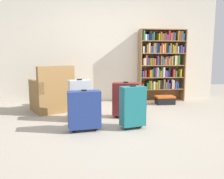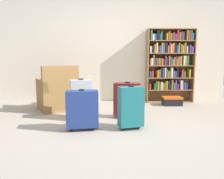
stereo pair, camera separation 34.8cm
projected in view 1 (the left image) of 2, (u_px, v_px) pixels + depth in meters
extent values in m
plane|color=#9E9384|center=(121.00, 129.00, 3.49)|extent=(9.49, 9.49, 0.00)
cube|color=beige|center=(105.00, 46.00, 5.48)|extent=(5.42, 0.10, 2.60)
cube|color=olive|center=(140.00, 66.00, 5.43)|extent=(0.02, 0.29, 1.69)
cube|color=olive|center=(183.00, 66.00, 5.57)|extent=(0.02, 0.29, 1.69)
cube|color=olive|center=(160.00, 65.00, 5.64)|extent=(1.09, 0.02, 1.69)
cube|color=olive|center=(161.00, 100.00, 5.63)|extent=(1.05, 0.27, 0.02)
cube|color=olive|center=(161.00, 89.00, 5.59)|extent=(1.05, 0.27, 0.02)
cube|color=olive|center=(161.00, 77.00, 5.54)|extent=(1.05, 0.27, 0.02)
cube|color=olive|center=(162.00, 65.00, 5.50)|extent=(1.05, 0.27, 0.02)
cube|color=olive|center=(162.00, 53.00, 5.46)|extent=(1.05, 0.27, 0.02)
cube|color=olive|center=(162.00, 41.00, 5.42)|extent=(1.05, 0.27, 0.02)
cube|color=olive|center=(163.00, 30.00, 5.38)|extent=(1.05, 0.27, 0.02)
cube|color=#B22D2D|center=(142.00, 86.00, 5.47)|extent=(0.04, 0.19, 0.14)
cube|color=#2D7238|center=(147.00, 86.00, 5.50)|extent=(0.03, 0.22, 0.15)
cube|color=#2D7238|center=(148.00, 85.00, 5.49)|extent=(0.03, 0.20, 0.20)
cube|color=orange|center=(150.00, 85.00, 5.49)|extent=(0.03, 0.19, 0.19)
cube|color=#2D7238|center=(151.00, 86.00, 5.53)|extent=(0.03, 0.25, 0.15)
cube|color=silver|center=(153.00, 85.00, 5.52)|extent=(0.03, 0.21, 0.18)
cube|color=gold|center=(155.00, 85.00, 5.53)|extent=(0.02, 0.23, 0.16)
cube|color=orange|center=(156.00, 85.00, 5.53)|extent=(0.02, 0.23, 0.16)
cube|color=#2D7238|center=(157.00, 84.00, 5.52)|extent=(0.03, 0.20, 0.21)
cube|color=gold|center=(158.00, 84.00, 5.52)|extent=(0.02, 0.19, 0.20)
cube|color=black|center=(160.00, 84.00, 5.54)|extent=(0.04, 0.23, 0.21)
cube|color=black|center=(162.00, 86.00, 5.52)|extent=(0.02, 0.17, 0.15)
cube|color=brown|center=(163.00, 84.00, 5.56)|extent=(0.04, 0.24, 0.23)
cube|color=#2D7238|center=(165.00, 85.00, 5.53)|extent=(0.04, 0.17, 0.16)
cube|color=#66337F|center=(167.00, 84.00, 5.54)|extent=(0.03, 0.18, 0.22)
cube|color=#66337F|center=(168.00, 86.00, 5.55)|extent=(0.03, 0.18, 0.14)
cube|color=black|center=(170.00, 85.00, 5.56)|extent=(0.02, 0.20, 0.16)
cube|color=silver|center=(171.00, 84.00, 5.55)|extent=(0.03, 0.18, 0.22)
cube|color=silver|center=(172.00, 84.00, 5.59)|extent=(0.02, 0.23, 0.20)
cube|color=#B22D2D|center=(174.00, 86.00, 5.57)|extent=(0.02, 0.18, 0.14)
cube|color=#264C99|center=(175.00, 85.00, 5.59)|extent=(0.04, 0.22, 0.17)
cube|color=#264C99|center=(177.00, 85.00, 5.60)|extent=(0.02, 0.22, 0.14)
cube|color=#264C99|center=(142.00, 74.00, 5.46)|extent=(0.04, 0.25, 0.14)
cube|color=#B22D2D|center=(144.00, 74.00, 5.46)|extent=(0.04, 0.24, 0.16)
cube|color=orange|center=(150.00, 73.00, 5.47)|extent=(0.04, 0.23, 0.17)
cube|color=#2D7238|center=(151.00, 73.00, 5.45)|extent=(0.03, 0.19, 0.19)
cube|color=black|center=(153.00, 72.00, 5.44)|extent=(0.04, 0.16, 0.22)
cube|color=#66337F|center=(155.00, 72.00, 5.47)|extent=(0.04, 0.20, 0.22)
cube|color=silver|center=(157.00, 72.00, 5.46)|extent=(0.02, 0.18, 0.23)
cube|color=#2D7238|center=(158.00, 73.00, 5.49)|extent=(0.03, 0.23, 0.19)
cube|color=orange|center=(160.00, 74.00, 5.50)|extent=(0.03, 0.22, 0.15)
cube|color=#2D7238|center=(161.00, 73.00, 5.50)|extent=(0.02, 0.21, 0.19)
cube|color=silver|center=(163.00, 72.00, 5.49)|extent=(0.04, 0.20, 0.23)
cube|color=#66337F|center=(165.00, 73.00, 5.52)|extent=(0.04, 0.24, 0.16)
cube|color=#264C99|center=(166.00, 74.00, 5.51)|extent=(0.03, 0.20, 0.14)
cube|color=black|center=(168.00, 73.00, 5.51)|extent=(0.04, 0.19, 0.20)
cube|color=#B22D2D|center=(173.00, 73.00, 5.52)|extent=(0.04, 0.19, 0.18)
cube|color=#2D7238|center=(175.00, 74.00, 5.54)|extent=(0.04, 0.21, 0.14)
cube|color=gold|center=(179.00, 73.00, 5.55)|extent=(0.03, 0.21, 0.19)
cube|color=brown|center=(142.00, 62.00, 5.40)|extent=(0.03, 0.23, 0.15)
cube|color=silver|center=(144.00, 62.00, 5.39)|extent=(0.04, 0.19, 0.16)
cube|color=brown|center=(145.00, 60.00, 5.41)|extent=(0.03, 0.22, 0.23)
cube|color=#66337F|center=(147.00, 61.00, 5.41)|extent=(0.02, 0.22, 0.17)
cube|color=#2D7238|center=(149.00, 62.00, 5.41)|extent=(0.03, 0.20, 0.17)
cube|color=orange|center=(151.00, 62.00, 5.40)|extent=(0.02, 0.18, 0.16)
cube|color=brown|center=(152.00, 62.00, 5.42)|extent=(0.03, 0.19, 0.16)
cube|color=orange|center=(154.00, 62.00, 5.41)|extent=(0.03, 0.17, 0.15)
cube|color=black|center=(155.00, 62.00, 5.45)|extent=(0.03, 0.23, 0.14)
cube|color=#66337F|center=(157.00, 60.00, 5.44)|extent=(0.03, 0.22, 0.22)
cube|color=black|center=(158.00, 61.00, 5.45)|extent=(0.04, 0.22, 0.18)
cube|color=orange|center=(160.00, 60.00, 5.47)|extent=(0.02, 0.25, 0.21)
cube|color=#264C99|center=(162.00, 61.00, 5.45)|extent=(0.04, 0.20, 0.19)
cube|color=gold|center=(164.00, 62.00, 5.45)|extent=(0.02, 0.18, 0.14)
cube|color=orange|center=(165.00, 61.00, 5.48)|extent=(0.02, 0.25, 0.18)
cube|color=#66337F|center=(166.00, 61.00, 5.46)|extent=(0.03, 0.20, 0.20)
cube|color=orange|center=(168.00, 62.00, 5.47)|extent=(0.02, 0.20, 0.15)
cube|color=brown|center=(169.00, 61.00, 5.46)|extent=(0.04, 0.19, 0.20)
cube|color=gold|center=(171.00, 61.00, 5.46)|extent=(0.03, 0.16, 0.21)
cube|color=black|center=(173.00, 61.00, 5.47)|extent=(0.03, 0.18, 0.20)
cube|color=silver|center=(175.00, 60.00, 5.47)|extent=(0.04, 0.17, 0.22)
cube|color=gold|center=(176.00, 60.00, 5.50)|extent=(0.02, 0.22, 0.22)
cube|color=#2D7238|center=(177.00, 60.00, 5.51)|extent=(0.04, 0.23, 0.22)
cube|color=silver|center=(143.00, 50.00, 5.33)|extent=(0.03, 0.17, 0.15)
cube|color=black|center=(145.00, 50.00, 5.36)|extent=(0.04, 0.21, 0.16)
cube|color=orange|center=(147.00, 49.00, 5.35)|extent=(0.04, 0.17, 0.19)
cube|color=silver|center=(149.00, 48.00, 5.34)|extent=(0.03, 0.17, 0.22)
cube|color=brown|center=(150.00, 50.00, 5.37)|extent=(0.02, 0.19, 0.15)
cube|color=#264C99|center=(152.00, 50.00, 5.39)|extent=(0.04, 0.22, 0.16)
cube|color=orange|center=(154.00, 48.00, 5.36)|extent=(0.03, 0.17, 0.22)
cube|color=#264C99|center=(155.00, 48.00, 5.37)|extent=(0.04, 0.18, 0.22)
cube|color=black|center=(157.00, 48.00, 5.40)|extent=(0.04, 0.23, 0.22)
cube|color=orange|center=(159.00, 49.00, 5.38)|extent=(0.02, 0.17, 0.16)
cube|color=#B22D2D|center=(161.00, 48.00, 5.40)|extent=(0.03, 0.21, 0.23)
cube|color=silver|center=(162.00, 49.00, 5.42)|extent=(0.02, 0.24, 0.19)
cube|color=orange|center=(164.00, 48.00, 5.40)|extent=(0.04, 0.18, 0.22)
cube|color=black|center=(166.00, 48.00, 5.42)|extent=(0.03, 0.21, 0.22)
cube|color=#264C99|center=(168.00, 49.00, 5.43)|extent=(0.04, 0.21, 0.17)
cube|color=gold|center=(170.00, 48.00, 5.42)|extent=(0.02, 0.19, 0.22)
cube|color=black|center=(170.00, 50.00, 5.45)|extent=(0.02, 0.23, 0.14)
cube|color=gold|center=(171.00, 49.00, 5.45)|extent=(0.02, 0.23, 0.19)
cube|color=gold|center=(173.00, 49.00, 5.44)|extent=(0.03, 0.19, 0.17)
cube|color=brown|center=(175.00, 48.00, 5.45)|extent=(0.04, 0.22, 0.23)
cube|color=silver|center=(176.00, 50.00, 5.48)|extent=(0.02, 0.25, 0.15)
cube|color=black|center=(178.00, 49.00, 5.45)|extent=(0.04, 0.18, 0.17)
cube|color=#264C99|center=(180.00, 49.00, 5.46)|extent=(0.03, 0.19, 0.18)
cube|color=#66337F|center=(182.00, 50.00, 5.48)|extent=(0.04, 0.20, 0.14)
cube|color=#2D7238|center=(143.00, 36.00, 5.30)|extent=(0.04, 0.20, 0.22)
cube|color=silver|center=(145.00, 38.00, 5.31)|extent=(0.04, 0.20, 0.14)
cube|color=#264C99|center=(147.00, 37.00, 5.31)|extent=(0.03, 0.17, 0.14)
cube|color=black|center=(149.00, 36.00, 5.34)|extent=(0.02, 0.23, 0.21)
cube|color=black|center=(150.00, 36.00, 5.34)|extent=(0.03, 0.23, 0.21)
cube|color=#264C99|center=(151.00, 37.00, 5.35)|extent=(0.02, 0.24, 0.15)
cube|color=#2D7238|center=(153.00, 37.00, 5.34)|extent=(0.03, 0.22, 0.18)
cube|color=gold|center=(158.00, 37.00, 5.35)|extent=(0.03, 0.19, 0.16)
cube|color=brown|center=(160.00, 37.00, 5.37)|extent=(0.03, 0.24, 0.19)
cube|color=orange|center=(162.00, 37.00, 5.37)|extent=(0.02, 0.21, 0.15)
cube|color=#2D7238|center=(163.00, 37.00, 5.37)|extent=(0.02, 0.20, 0.15)
cube|color=#B22D2D|center=(165.00, 37.00, 5.37)|extent=(0.03, 0.19, 0.17)
cube|color=#66337F|center=(166.00, 38.00, 5.38)|extent=(0.04, 0.20, 0.14)
cube|color=#B22D2D|center=(168.00, 36.00, 5.37)|extent=(0.03, 0.18, 0.22)
cube|color=brown|center=(170.00, 37.00, 5.39)|extent=(0.04, 0.20, 0.17)
cube|color=#B22D2D|center=(172.00, 37.00, 5.39)|extent=(0.02, 0.18, 0.19)
cube|color=#264C99|center=(174.00, 37.00, 5.39)|extent=(0.03, 0.18, 0.18)
cube|color=gold|center=(177.00, 36.00, 5.42)|extent=(0.02, 0.23, 0.22)
cube|color=#B22D2D|center=(179.00, 36.00, 5.42)|extent=(0.04, 0.22, 0.21)
cube|color=#2D7238|center=(180.00, 36.00, 5.44)|extent=(0.03, 0.24, 0.22)
cube|color=#264C99|center=(182.00, 37.00, 5.41)|extent=(0.03, 0.17, 0.16)
cube|color=olive|center=(52.00, 100.00, 4.62)|extent=(0.94, 0.94, 0.40)
cube|color=tan|center=(51.00, 89.00, 4.58)|extent=(0.70, 0.74, 0.08)
cube|color=olive|center=(56.00, 79.00, 4.31)|extent=(0.68, 0.42, 0.50)
cube|color=olive|center=(65.00, 84.00, 4.74)|extent=(0.40, 0.67, 0.22)
cube|color=olive|center=(36.00, 86.00, 4.41)|extent=(0.40, 0.67, 0.22)
cylinder|color=#1E7F4C|center=(75.00, 109.00, 4.53)|extent=(0.08, 0.08, 0.10)
torus|color=#1E7F4C|center=(77.00, 109.00, 4.53)|extent=(0.06, 0.01, 0.06)
cube|color=black|center=(165.00, 100.00, 5.23)|extent=(0.40, 0.26, 0.16)
cube|color=#D85919|center=(165.00, 97.00, 5.22)|extent=(0.41, 0.27, 0.04)
cube|color=maroon|center=(126.00, 99.00, 4.07)|extent=(0.50, 0.32, 0.57)
cube|color=black|center=(126.00, 82.00, 4.03)|extent=(0.09, 0.06, 0.02)
cylinder|color=black|center=(116.00, 116.00, 4.13)|extent=(0.06, 0.06, 0.05)
cylinder|color=black|center=(134.00, 116.00, 4.10)|extent=(0.06, 0.06, 0.05)
cube|color=#B7BABF|center=(80.00, 99.00, 3.91)|extent=(0.40, 0.30, 0.64)
cube|color=black|center=(79.00, 79.00, 3.86)|extent=(0.09, 0.06, 0.02)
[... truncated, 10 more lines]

